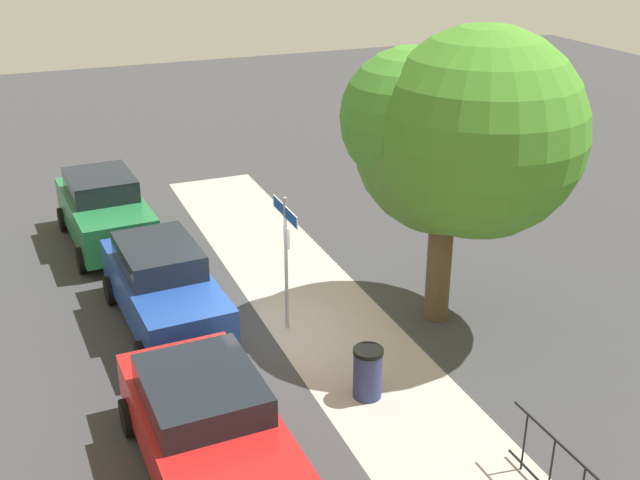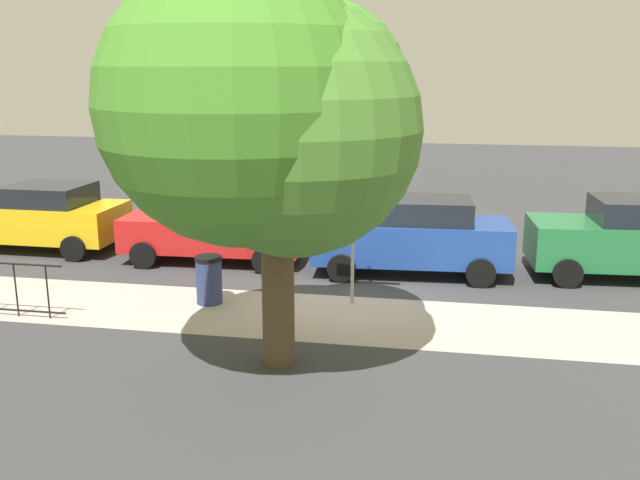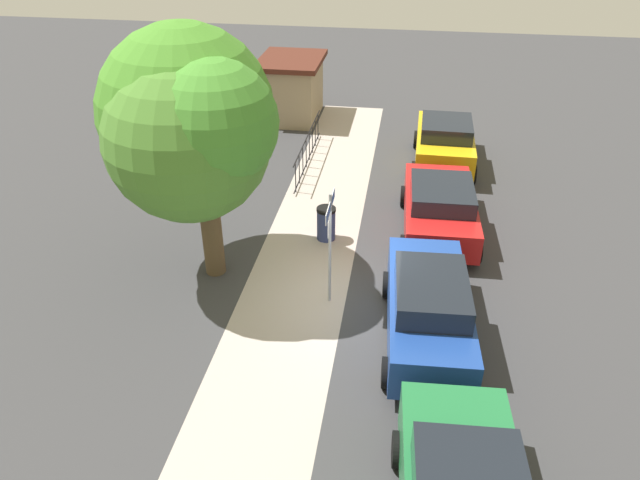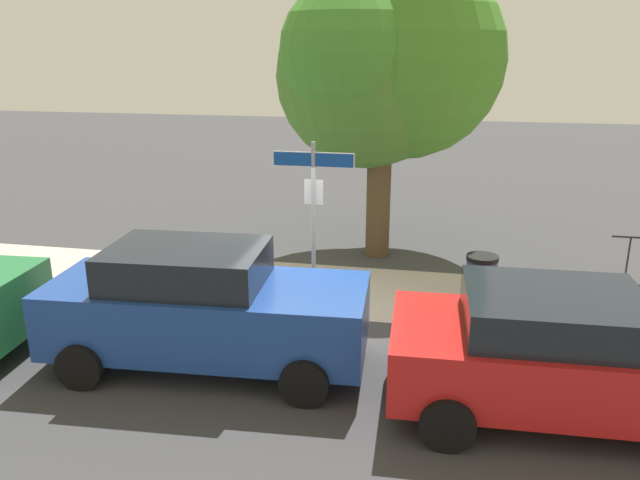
% 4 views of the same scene
% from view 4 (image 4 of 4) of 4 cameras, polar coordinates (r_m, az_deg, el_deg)
% --- Properties ---
extents(ground_plane, '(60.00, 60.00, 0.00)m').
position_cam_4_polar(ground_plane, '(10.68, -0.18, -7.06)').
color(ground_plane, '#38383A').
extents(sidewalk_strip, '(24.00, 2.60, 0.00)m').
position_cam_4_polar(sidewalk_strip, '(11.69, 10.79, -5.12)').
color(sidewalk_strip, '#AEA198').
rests_on(sidewalk_strip, ground_plane).
extents(street_sign, '(1.36, 0.07, 2.92)m').
position_cam_4_polar(street_sign, '(10.42, -0.60, 4.17)').
color(street_sign, '#9EA0A5').
rests_on(street_sign, ground_plane).
extents(shade_tree, '(4.70, 4.45, 6.21)m').
position_cam_4_polar(shade_tree, '(13.32, 6.11, 15.89)').
color(shade_tree, brown).
rests_on(shade_tree, ground_plane).
extents(car_blue, '(4.55, 2.12, 1.77)m').
position_cam_4_polar(car_blue, '(8.96, -10.54, -6.03)').
color(car_blue, navy).
rests_on(car_blue, ground_plane).
extents(car_red, '(4.43, 2.27, 1.60)m').
position_cam_4_polar(car_red, '(8.28, 21.66, -9.60)').
color(car_red, red).
rests_on(car_red, ground_plane).
extents(trash_bin, '(0.55, 0.55, 0.98)m').
position_cam_4_polar(trash_bin, '(11.17, 14.45, -3.76)').
color(trash_bin, navy).
rests_on(trash_bin, ground_plane).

